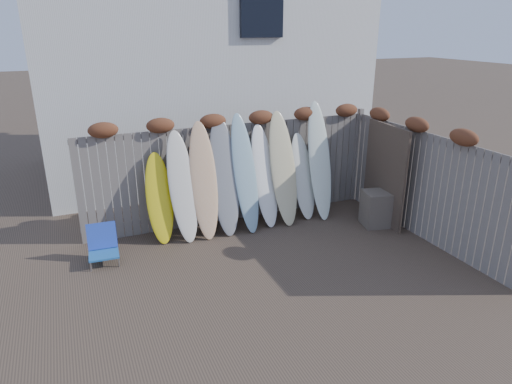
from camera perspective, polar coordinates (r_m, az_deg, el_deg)
name	(u,v)px	position (r m, az deg, el deg)	size (l,w,h in m)	color
ground	(284,272)	(7.62, 3.58, -9.97)	(80.00, 80.00, 0.00)	#493A2D
back_fence	(236,164)	(9.20, -2.56, 3.50)	(6.05, 0.28, 2.24)	slate
right_fence	(425,179)	(8.98, 20.39, 1.51)	(0.28, 4.40, 2.24)	slate
house	(196,49)	(12.87, -7.51, 17.27)	(8.50, 5.50, 6.33)	silver
beach_chair	(103,245)	(8.23, -18.60, -6.30)	(0.51, 0.55, 0.65)	#2262AB
wooden_crate	(378,208)	(9.48, 15.06, -2.00)	(0.61, 0.51, 0.71)	brown
lattice_panel	(385,174)	(9.48, 15.79, 2.12)	(0.06, 1.34, 2.01)	#4A352D
surfboard_0	(159,198)	(8.57, -11.98, -0.79)	(0.48, 0.07, 1.71)	yellow
surfboard_1	(182,187)	(8.52, -9.21, 0.64)	(0.50, 0.07, 2.10)	silver
surfboard_2	(204,181)	(8.60, -6.55, 1.41)	(0.50, 0.07, 2.24)	#DCAF81
surfboard_3	(224,177)	(8.71, -3.99, 1.88)	(0.53, 0.07, 2.28)	gray
surfboard_4	(245,174)	(8.80, -1.39, 2.33)	(0.46, 0.07, 2.34)	#87AABA
surfboard_5	(264,176)	(9.05, 1.07, 2.00)	(0.48, 0.07, 2.08)	white
surfboard_6	(283,169)	(9.14, 3.42, 2.92)	(0.53, 0.07, 2.32)	beige
surfboard_7	(303,176)	(9.48, 5.88, 1.95)	(0.48, 0.07, 1.81)	white
surfboard_8	(320,161)	(9.51, 7.96, 3.86)	(0.47, 0.07, 2.46)	silver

